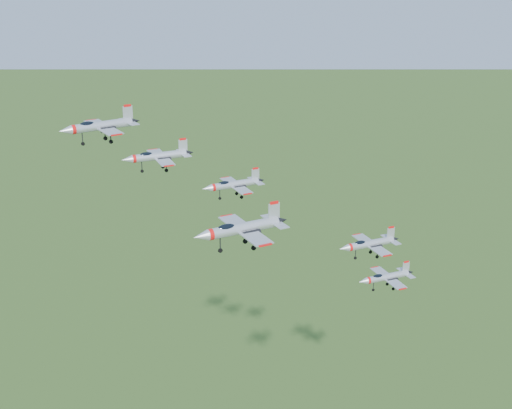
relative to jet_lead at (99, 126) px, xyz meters
name	(u,v)px	position (x,y,z in m)	size (l,w,h in m)	color
jet_lead	(99,126)	(0.00, 0.00, 0.00)	(12.89, 10.71, 3.44)	#ACB0B9
jet_left_high	(157,156)	(7.21, -5.00, -4.39)	(11.30, 9.35, 3.02)	#ACB0B9
jet_right_high	(241,228)	(8.16, -32.54, -6.30)	(12.63, 10.38, 3.38)	#ACB0B9
jet_left_low	(233,184)	(20.24, -4.04, -11.18)	(11.08, 9.11, 2.97)	#ACB0B9
jet_right_low	(369,244)	(38.21, -17.54, -19.97)	(11.27, 9.31, 3.01)	#ACB0B9
jet_trail	(386,277)	(48.93, -8.74, -32.17)	(11.76, 9.74, 3.14)	#ACB0B9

